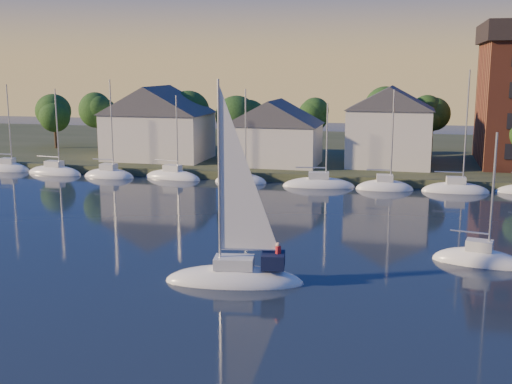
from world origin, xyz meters
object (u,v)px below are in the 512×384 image
(clubhouse_centre, at_px, (275,132))
(clubhouse_east, at_px, (390,126))
(drifting_sailboat_right, at_px, (478,262))
(hero_sailboat, at_px, (236,274))
(clubhouse_west, at_px, (158,122))

(clubhouse_centre, bearing_deg, clubhouse_east, 8.13)
(clubhouse_centre, distance_m, drifting_sailboat_right, 40.66)
(clubhouse_centre, relative_size, clubhouse_east, 1.10)
(clubhouse_centre, bearing_deg, hero_sailboat, -80.83)
(clubhouse_west, relative_size, clubhouse_centre, 1.18)
(clubhouse_centre, distance_m, hero_sailboat, 42.51)
(hero_sailboat, distance_m, drifting_sailboat_right, 16.77)
(clubhouse_west, height_order, hero_sailboat, hero_sailboat)
(clubhouse_east, relative_size, drifting_sailboat_right, 1.04)
(clubhouse_west, distance_m, drifting_sailboat_right, 51.76)
(clubhouse_west, bearing_deg, hero_sailboat, -61.98)
(clubhouse_west, height_order, clubhouse_east, clubhouse_east)
(clubhouse_west, distance_m, hero_sailboat, 48.69)
(clubhouse_west, bearing_deg, clubhouse_centre, -3.58)
(clubhouse_east, bearing_deg, clubhouse_west, -178.09)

